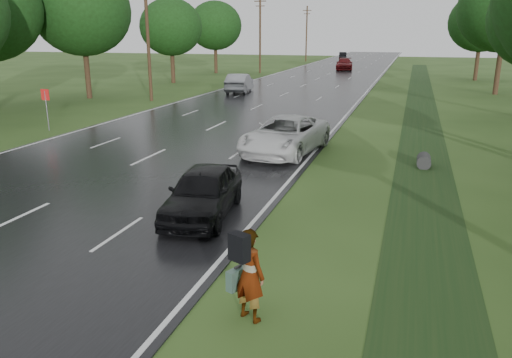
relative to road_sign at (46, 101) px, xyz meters
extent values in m
plane|color=#2B4619|center=(8.50, -12.00, -1.64)|extent=(220.00, 220.00, 0.00)
cube|color=black|center=(8.50, 33.00, -1.62)|extent=(14.00, 180.00, 0.04)
cube|color=silver|center=(15.25, 33.00, -1.60)|extent=(0.12, 180.00, 0.01)
cube|color=silver|center=(1.75, 33.00, -1.60)|extent=(0.12, 180.00, 0.01)
cube|color=silver|center=(8.50, 33.00, -1.60)|extent=(0.12, 180.00, 0.01)
cube|color=#173213|center=(20.00, 8.00, -1.64)|extent=(2.20, 120.00, 0.01)
cylinder|color=#2D2D2D|center=(20.00, -2.00, -1.39)|extent=(0.56, 1.00, 0.56)
cylinder|color=slate|center=(0.00, 0.00, -0.54)|extent=(0.06, 0.06, 2.20)
cube|color=red|center=(0.00, 0.00, 0.36)|extent=(0.50, 0.04, 0.60)
cylinder|color=#392A17|center=(-0.70, 13.00, 3.36)|extent=(0.26, 0.26, 10.00)
cylinder|color=#392A17|center=(-0.70, 43.00, 3.36)|extent=(0.26, 0.26, 10.00)
cube|color=#392A17|center=(-0.70, 43.00, 7.56)|extent=(1.60, 0.12, 0.12)
cube|color=#392A17|center=(-0.70, 43.00, 6.96)|extent=(1.20, 0.10, 0.10)
cylinder|color=#392A17|center=(-0.70, 73.00, 3.36)|extent=(0.26, 0.26, 10.00)
cube|color=#392A17|center=(-0.70, 73.00, 7.56)|extent=(1.60, 0.12, 0.12)
cube|color=#392A17|center=(-0.70, 73.00, 6.96)|extent=(1.20, 0.10, 0.10)
cylinder|color=#392A17|center=(26.30, 26.00, 0.44)|extent=(0.44, 0.44, 4.16)
ellipsoid|color=black|center=(26.30, 26.00, 5.52)|extent=(8.00, 8.00, 7.20)
cylinder|color=#392A17|center=(26.00, 40.00, 0.20)|extent=(0.44, 0.44, 3.68)
ellipsoid|color=black|center=(26.00, 40.00, 4.74)|extent=(7.20, 7.20, 6.48)
cylinder|color=#392A17|center=(-6.50, 13.00, 0.36)|extent=(0.44, 0.44, 4.00)
ellipsoid|color=black|center=(-6.50, 13.00, 5.28)|extent=(7.80, 7.80, 7.02)
cylinder|color=#392A17|center=(-5.70, 27.00, 0.04)|extent=(0.44, 0.44, 3.36)
ellipsoid|color=black|center=(-5.70, 27.00, 4.19)|extent=(6.60, 6.60, 5.94)
cylinder|color=#392A17|center=(-6.30, 41.00, 0.12)|extent=(0.44, 0.44, 3.52)
ellipsoid|color=black|center=(-6.30, 41.00, 4.50)|extent=(7.00, 7.00, 6.30)
imported|color=#A5998C|center=(16.70, -14.86, -0.72)|extent=(0.80, 0.68, 1.85)
cube|color=black|center=(16.59, -15.11, -0.06)|extent=(0.43, 0.35, 0.52)
cube|color=#3C574C|center=(16.38, -14.61, -0.96)|extent=(0.37, 0.54, 0.42)
cube|color=black|center=(16.38, -14.61, -0.72)|extent=(0.12, 0.18, 0.04)
imported|color=silver|center=(14.00, -1.42, -0.79)|extent=(3.45, 6.13, 1.62)
imported|color=black|center=(13.66, -10.00, -0.87)|extent=(2.28, 4.51, 1.47)
imported|color=gray|center=(4.22, 20.40, -0.76)|extent=(2.49, 5.29, 1.68)
imported|color=#670B0E|center=(9.50, 51.47, -0.78)|extent=(2.98, 5.93, 1.65)
imported|color=black|center=(5.01, 82.37, -0.90)|extent=(2.05, 4.40, 1.39)
camera|label=1|loc=(19.34, -22.90, 3.65)|focal=35.00mm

